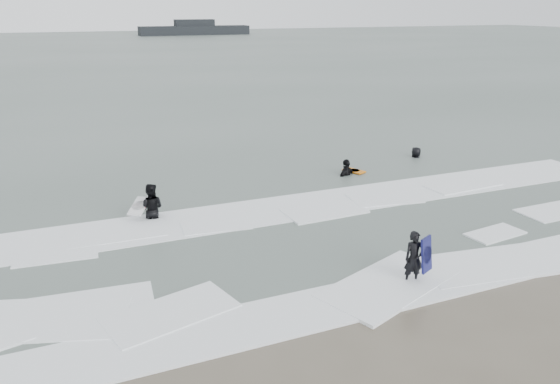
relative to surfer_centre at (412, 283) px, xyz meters
name	(u,v)px	position (x,y,z in m)	size (l,w,h in m)	color
ground	(352,288)	(-1.64, 0.36, 0.00)	(320.00, 320.00, 0.00)	brown
sea	(97,53)	(-1.64, 80.36, 0.06)	(320.00, 320.00, 0.00)	#47544C
surfer_centre	(412,283)	(0.00, 0.00, 0.00)	(0.55, 0.36, 1.50)	black
surfer_wading	(152,219)	(-5.67, 7.32, 0.00)	(0.90, 0.70, 1.85)	black
surfer_right_near	(346,176)	(3.10, 9.26, 0.00)	(1.12, 0.46, 1.90)	black
surfer_right_far	(416,158)	(7.66, 10.56, 0.00)	(0.83, 0.54, 1.70)	black
surf_foam	(295,235)	(-1.64, 4.06, 0.04)	(30.03, 9.06, 0.09)	white
bodyboards	(301,203)	(-0.74, 5.62, 0.50)	(10.56, 10.35, 1.25)	#0E0F45
vessel_horizon	(195,29)	(26.32, 130.62, 1.40)	(27.69, 4.94, 3.76)	black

